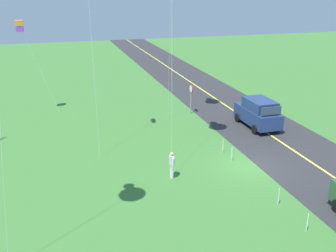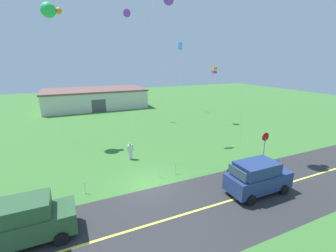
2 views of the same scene
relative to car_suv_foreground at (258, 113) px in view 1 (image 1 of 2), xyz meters
name	(u,v)px [view 1 (image 1 of 2)]	position (x,y,z in m)	size (l,w,h in m)	color
ground_plane	(250,167)	(-6.27, 3.95, -1.20)	(120.00, 120.00, 0.10)	#3D7533
asphalt_road	(306,159)	(-6.27, -0.05, -1.15)	(120.00, 7.00, 0.00)	#2D2D30
road_centre_stripe	(306,159)	(-6.27, -0.05, -1.15)	(120.00, 0.16, 0.00)	#E5E04C
car_suv_foreground	(258,113)	(0.00, 0.00, 0.00)	(4.40, 2.12, 2.24)	navy
stop_sign	(191,93)	(4.63, 3.85, 0.65)	(0.76, 0.08, 2.56)	gray
person_adult_near	(172,164)	(-6.26, 8.93, -0.29)	(0.58, 0.22, 1.60)	silver
kite_green_far	(20,26)	(8.23, 17.06, 6.22)	(0.96, 2.74, 7.82)	silver
fence_post_1	(307,223)	(-12.95, 4.65, -0.70)	(0.05, 0.05, 0.90)	silver
fence_post_2	(279,197)	(-10.59, 4.65, -0.70)	(0.05, 0.05, 0.90)	silver
fence_post_3	(232,154)	(-5.17, 4.65, -0.70)	(0.05, 0.05, 0.90)	silver
fence_post_4	(223,146)	(-3.83, 4.65, -0.70)	(0.05, 0.05, 0.90)	silver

